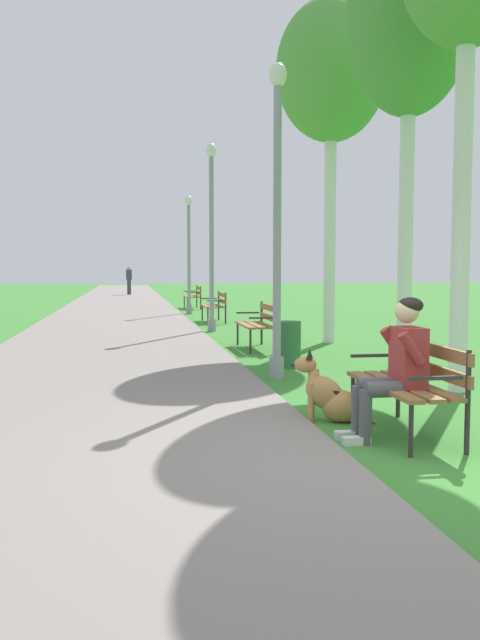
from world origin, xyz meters
TOP-DOWN VIEW (x-y plane):
  - ground_plane at (0.00, 0.00)m, footprint 120.00×120.00m
  - paved_path at (-2.20, 24.00)m, footprint 4.14×60.00m
  - park_bench_near at (0.66, 0.71)m, footprint 0.55×1.50m
  - park_bench_mid at (0.57, 7.20)m, footprint 0.55×1.50m
  - park_bench_far at (0.57, 13.43)m, footprint 0.55×1.50m
  - park_bench_furthest at (0.58, 19.76)m, footprint 0.55×1.50m
  - person_seated_on_near_bench at (0.46, 0.55)m, footprint 0.74×0.49m
  - dog_shepherd at (0.09, 1.30)m, footprint 0.80×0.43m
  - lamp_post_near at (0.14, 3.85)m, footprint 0.24×0.24m
  - lamp_post_mid at (0.12, 10.71)m, footprint 0.24×0.24m
  - lamp_post_far at (0.14, 16.83)m, footprint 0.24×0.24m
  - birch_tree_third at (2.41, 4.87)m, footprint 1.89×1.98m
  - birch_tree_fourth at (2.16, 7.97)m, footprint 2.19×2.17m
  - litter_bin at (0.56, 4.85)m, footprint 0.36×0.36m
  - pedestrian_distant at (-1.79, 32.59)m, footprint 0.32×0.22m

SIDE VIEW (x-z plane):
  - ground_plane at x=0.00m, z-range 0.00..0.00m
  - paved_path at x=-2.20m, z-range 0.00..0.04m
  - dog_shepherd at x=0.09m, z-range -0.09..0.61m
  - litter_bin at x=0.56m, z-range 0.00..0.70m
  - park_bench_near at x=0.66m, z-range 0.09..0.94m
  - park_bench_mid at x=0.57m, z-range 0.09..0.94m
  - park_bench_far at x=0.57m, z-range 0.09..0.94m
  - park_bench_furthest at x=0.58m, z-range 0.09..0.94m
  - person_seated_on_near_bench at x=0.46m, z-range 0.06..1.31m
  - pedestrian_distant at x=-1.79m, z-range 0.02..1.67m
  - lamp_post_far at x=0.14m, z-range 0.07..3.93m
  - lamp_post_near at x=0.14m, z-range 0.07..4.27m
  - lamp_post_mid at x=0.12m, z-range 0.08..4.48m
  - birch_tree_third at x=2.41m, z-range 1.84..8.69m
  - birch_tree_fourth at x=2.16m, z-range 1.94..8.71m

